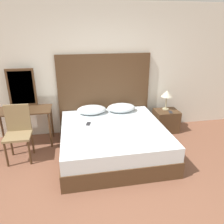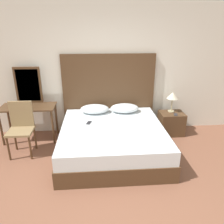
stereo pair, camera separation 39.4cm
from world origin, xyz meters
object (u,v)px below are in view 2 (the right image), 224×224
object	(u,v)px
phone_on_bed	(89,123)
phone_on_nightstand	(176,114)
vanity_desk	(28,112)
chair	(21,125)
table_lamp	(173,96)
bed	(112,140)
nightstand	(171,123)

from	to	relation	value
phone_on_bed	phone_on_nightstand	bearing A→B (deg)	11.89
phone_on_nightstand	vanity_desk	world-z (taller)	vanity_desk
chair	phone_on_bed	bearing A→B (deg)	1.99
table_lamp	phone_on_nightstand	distance (m)	0.40
phone_on_nightstand	vanity_desk	size ratio (longest dim) A/B	0.15
phone_on_nightstand	chair	bearing A→B (deg)	-172.05
phone_on_bed	table_lamp	bearing A→B (deg)	17.79
vanity_desk	bed	bearing A→B (deg)	-21.93
nightstand	chair	bearing A→B (deg)	-170.00
bed	nightstand	xyz separation A→B (m)	(1.35, 0.69, -0.02)
table_lamp	chair	bearing A→B (deg)	-168.47
phone_on_nightstand	bed	bearing A→B (deg)	-157.15
phone_on_bed	nightstand	distance (m)	1.87
nightstand	vanity_desk	distance (m)	3.03
bed	chair	world-z (taller)	chair
nightstand	table_lamp	world-z (taller)	table_lamp
nightstand	vanity_desk	world-z (taller)	vanity_desk
table_lamp	chair	xyz separation A→B (m)	(-3.01, -0.61, -0.28)
table_lamp	chair	distance (m)	3.08
table_lamp	bed	bearing A→B (deg)	-150.21
table_lamp	vanity_desk	bearing A→B (deg)	-177.94
bed	vanity_desk	world-z (taller)	vanity_desk
table_lamp	phone_on_bed	bearing A→B (deg)	-162.21
phone_on_bed	table_lamp	distance (m)	1.89
table_lamp	chair	size ratio (longest dim) A/B	0.45
nightstand	chair	distance (m)	3.07
phone_on_nightstand	vanity_desk	bearing A→B (deg)	178.48
nightstand	vanity_desk	bearing A→B (deg)	-179.54
vanity_desk	phone_on_bed	bearing A→B (deg)	-20.70
phone_on_bed	vanity_desk	distance (m)	1.31
bed	phone_on_nightstand	distance (m)	1.52
bed	phone_on_nightstand	world-z (taller)	bed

